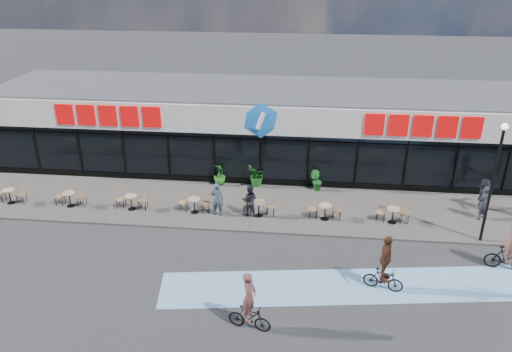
% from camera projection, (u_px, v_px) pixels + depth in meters
% --- Properties ---
extents(ground, '(120.00, 120.00, 0.00)m').
position_uv_depth(ground, '(245.00, 258.00, 20.76)').
color(ground, '#28282B').
rests_on(ground, ground).
extents(sidewalk, '(44.00, 5.00, 0.10)m').
position_uv_depth(sidewalk, '(256.00, 206.00, 24.80)').
color(sidewalk, '#524D49').
rests_on(sidewalk, ground).
extents(bike_lane, '(14.17, 4.13, 0.01)m').
position_uv_depth(bike_lane, '(344.00, 286.00, 19.02)').
color(bike_lane, '#6D9FCF').
rests_on(bike_lane, ground).
extents(building, '(30.60, 6.57, 4.75)m').
position_uv_depth(building, '(266.00, 127.00, 28.76)').
color(building, black).
rests_on(building, ground).
extents(lamp_post, '(0.28, 0.28, 5.38)m').
position_uv_depth(lamp_post, '(494.00, 174.00, 20.51)').
color(lamp_post, black).
rests_on(lamp_post, sidewalk).
extents(bistro_set_0, '(1.54, 0.62, 0.90)m').
position_uv_depth(bistro_set_0, '(11.00, 194.00, 24.91)').
color(bistro_set_0, tan).
rests_on(bistro_set_0, sidewalk).
extents(bistro_set_1, '(1.54, 0.62, 0.90)m').
position_uv_depth(bistro_set_1, '(70.00, 197.00, 24.61)').
color(bistro_set_1, tan).
rests_on(bistro_set_1, sidewalk).
extents(bistro_set_2, '(1.54, 0.62, 0.90)m').
position_uv_depth(bistro_set_2, '(132.00, 200.00, 24.32)').
color(bistro_set_2, tan).
rests_on(bistro_set_2, sidewalk).
extents(bistro_set_3, '(1.54, 0.62, 0.90)m').
position_uv_depth(bistro_set_3, '(195.00, 203.00, 24.02)').
color(bistro_set_3, tan).
rests_on(bistro_set_3, sidewalk).
extents(bistro_set_4, '(1.54, 0.62, 0.90)m').
position_uv_depth(bistro_set_4, '(259.00, 206.00, 23.73)').
color(bistro_set_4, tan).
rests_on(bistro_set_4, sidewalk).
extents(bistro_set_5, '(1.54, 0.62, 0.90)m').
position_uv_depth(bistro_set_5, '(325.00, 210.00, 23.43)').
color(bistro_set_5, tan).
rests_on(bistro_set_5, sidewalk).
extents(bistro_set_6, '(1.54, 0.62, 0.90)m').
position_uv_depth(bistro_set_6, '(393.00, 213.00, 23.14)').
color(bistro_set_6, tan).
rests_on(bistro_set_6, sidewalk).
extents(potted_plant_left, '(0.93, 1.07, 1.16)m').
position_uv_depth(potted_plant_left, '(257.00, 176.00, 26.58)').
color(potted_plant_left, '#195719').
rests_on(potted_plant_left, sidewalk).
extents(potted_plant_mid, '(0.91, 0.91, 1.15)m').
position_uv_depth(potted_plant_mid, '(219.00, 174.00, 26.76)').
color(potted_plant_mid, '#20681D').
rests_on(potted_plant_mid, sidewalk).
extents(potted_plant_right, '(0.70, 0.62, 1.09)m').
position_uv_depth(potted_plant_right, '(316.00, 180.00, 26.15)').
color(potted_plant_right, '#17501A').
rests_on(potted_plant_right, sidewalk).
extents(patron_left, '(0.61, 0.40, 1.66)m').
position_uv_depth(patron_left, '(217.00, 199.00, 23.59)').
color(patron_left, '#30404B').
rests_on(patron_left, sidewalk).
extents(patron_right, '(0.80, 0.64, 1.57)m').
position_uv_depth(patron_right, '(250.00, 200.00, 23.57)').
color(patron_right, black).
rests_on(patron_right, sidewalk).
extents(pedestrian_b, '(0.91, 1.52, 1.56)m').
position_uv_depth(pedestrian_b, '(483.00, 194.00, 24.23)').
color(pedestrian_b, black).
rests_on(pedestrian_b, sidewalk).
extents(pedestrian_c, '(0.73, 0.71, 1.69)m').
position_uv_depth(pedestrian_c, '(483.00, 203.00, 23.23)').
color(pedestrian_c, '#22232A').
rests_on(pedestrian_c, sidewalk).
extents(cyclist_a, '(1.55, 1.18, 2.32)m').
position_uv_depth(cyclist_a, '(385.00, 266.00, 18.44)').
color(cyclist_a, black).
rests_on(cyclist_a, ground).
extents(cyclist_b, '(1.78, 0.84, 2.33)m').
position_uv_depth(cyclist_b, '(509.00, 251.00, 19.65)').
color(cyclist_b, black).
rests_on(cyclist_b, ground).
extents(cyclist_c, '(1.56, 0.75, 2.25)m').
position_uv_depth(cyclist_c, '(249.00, 308.00, 16.55)').
color(cyclist_c, black).
rests_on(cyclist_c, ground).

